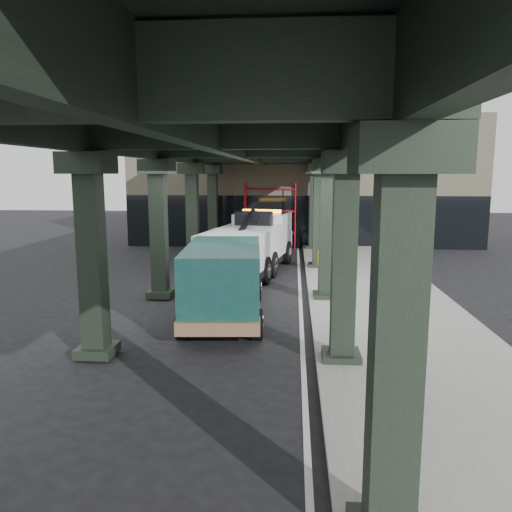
% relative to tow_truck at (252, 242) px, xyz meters
% --- Properties ---
extents(ground, '(90.00, 90.00, 0.00)m').
position_rel_tow_truck_xyz_m(ground, '(0.48, -7.17, -1.42)').
color(ground, black).
rests_on(ground, ground).
extents(sidewalk, '(5.00, 40.00, 0.15)m').
position_rel_tow_truck_xyz_m(sidewalk, '(4.98, -5.17, -1.34)').
color(sidewalk, gray).
rests_on(sidewalk, ground).
extents(lane_stripe, '(0.12, 38.00, 0.01)m').
position_rel_tow_truck_xyz_m(lane_stripe, '(2.18, -5.17, -1.41)').
color(lane_stripe, silver).
rests_on(lane_stripe, ground).
extents(viaduct, '(7.40, 32.00, 6.40)m').
position_rel_tow_truck_xyz_m(viaduct, '(0.08, -5.17, 4.04)').
color(viaduct, black).
rests_on(viaduct, ground).
extents(building, '(22.00, 10.00, 8.00)m').
position_rel_tow_truck_xyz_m(building, '(2.48, 12.83, 2.58)').
color(building, '#C6B793').
rests_on(building, ground).
extents(scaffolding, '(3.08, 0.88, 4.00)m').
position_rel_tow_truck_xyz_m(scaffolding, '(0.48, 7.48, 0.69)').
color(scaffolding, red).
rests_on(scaffolding, ground).
extents(tow_truck, '(3.81, 9.13, 2.91)m').
position_rel_tow_truck_xyz_m(tow_truck, '(0.00, 0.00, 0.00)').
color(tow_truck, black).
rests_on(tow_truck, ground).
extents(towed_van, '(2.74, 6.04, 2.39)m').
position_rel_tow_truck_xyz_m(towed_van, '(-0.21, -7.74, -0.14)').
color(towed_van, '#103B38').
rests_on(towed_van, ground).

